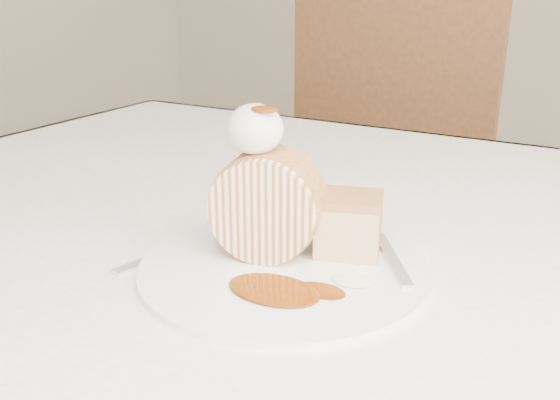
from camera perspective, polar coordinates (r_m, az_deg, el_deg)
The scene contains 10 objects.
table at distance 0.69m, azimuth 9.26°, elevation -9.78°, with size 1.40×0.90×0.75m.
chair_far at distance 1.57m, azimuth 11.01°, elevation 3.00°, with size 0.48×0.48×0.97m.
plate at distance 0.56m, azimuth 0.39°, elevation -6.16°, with size 0.26×0.26×0.01m, color white.
roulade_slice at distance 0.56m, azimuth -1.19°, elevation -0.47°, with size 0.10×0.10×0.05m, color #FFEAB1.
cake_chunk at distance 0.57m, azimuth 6.30°, elevation -2.54°, with size 0.06×0.05×0.05m, color #CD884D.
whipped_cream at distance 0.54m, azimuth -2.31°, elevation 6.51°, with size 0.05×0.05×0.04m, color white.
caramel_drizzle at distance 0.52m, azimuth -1.47°, elevation 8.89°, with size 0.02×0.02×0.01m, color #672804.
caramel_pool at distance 0.51m, azimuth -0.58°, elevation -8.17°, with size 0.08×0.05×0.00m, color #672804, non-canonical shape.
fork at distance 0.57m, azimuth 10.22°, elevation -5.31°, with size 0.02×0.15×0.00m, color silver.
spoon at distance 0.60m, azimuth -10.00°, elevation -4.67°, with size 0.02×0.15×0.00m, color silver.
Camera 1 is at (0.20, -0.37, 1.00)m, focal length 40.00 mm.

